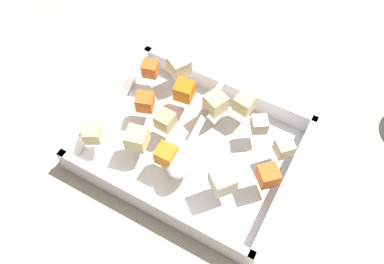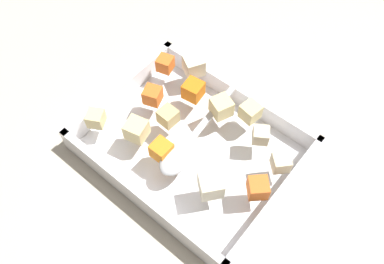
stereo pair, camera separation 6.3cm
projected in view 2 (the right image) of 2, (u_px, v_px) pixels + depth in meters
The scene contains 17 objects.
ground_plane at pixel (185, 157), 0.68m from camera, with size 4.00×4.00×0.00m, color #BCB29E.
baking_dish at pixel (192, 147), 0.68m from camera, with size 0.34×0.27×0.05m.
carrot_chunk_mid_right at pixel (165, 64), 0.71m from camera, with size 0.03×0.03×0.03m, color orange.
carrot_chunk_near_left at pixel (193, 90), 0.67m from camera, with size 0.03×0.03×0.03m, color orange.
carrot_chunk_back_center at pixel (161, 150), 0.61m from camera, with size 0.03×0.03×0.03m, color orange.
carrot_chunk_far_left at pixel (153, 95), 0.67m from camera, with size 0.03×0.03×0.03m, color orange.
carrot_chunk_near_right at pixel (257, 189), 0.58m from camera, with size 0.03×0.03×0.03m, color orange.
potato_chunk_heap_top at pixel (221, 107), 0.65m from camera, with size 0.03×0.03×0.03m, color #E0CC89.
potato_chunk_rim_edge at pixel (96, 118), 0.64m from camera, with size 0.03×0.03×0.03m, color #E0CC89.
potato_chunk_center at pixel (261, 135), 0.63m from camera, with size 0.03×0.03×0.03m, color beige.
potato_chunk_front_center at pixel (168, 116), 0.65m from camera, with size 0.03×0.03×0.03m, color tan.
potato_chunk_corner_ne at pixel (250, 112), 0.65m from camera, with size 0.03×0.03×0.03m, color #E0CC89.
potato_chunk_mid_left at pixel (194, 65), 0.70m from camera, with size 0.03×0.03×0.03m, color beige.
potato_chunk_far_right at pixel (136, 130), 0.63m from camera, with size 0.03×0.03×0.03m, color #E0CC89.
potato_chunk_corner_sw at pixel (211, 185), 0.58m from camera, with size 0.03×0.03×0.03m, color beige.
potato_chunk_corner_se at pixel (281, 163), 0.60m from camera, with size 0.03×0.03×0.03m, color beige.
serving_spoon at pixel (183, 151), 0.62m from camera, with size 0.05×0.24×0.02m.
Camera 2 is at (0.22, -0.25, 0.60)m, focal length 36.99 mm.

